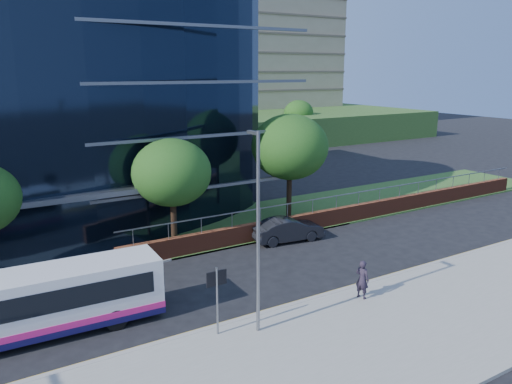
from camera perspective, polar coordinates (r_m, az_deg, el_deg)
ground at (r=20.71m, az=-18.20°, el=-16.81°), size 200.00×200.00×0.00m
kerb at (r=19.83m, az=-17.51°, el=-17.96°), size 80.00×0.25×0.16m
yellow_line_outer at (r=20.03m, az=-17.64°, el=-17.87°), size 80.00×0.08×0.01m
yellow_line_inner at (r=20.16m, az=-17.75°, el=-17.66°), size 80.00×0.08×0.01m
grass_verge at (r=40.96m, az=12.17°, el=-1.01°), size 36.00×8.00×0.12m
retaining_wall at (r=35.57m, az=11.57°, el=-2.31°), size 34.00×0.40×2.11m
apartment_block at (r=82.82m, az=-6.07°, el=14.27°), size 60.00×42.00×30.00m
street_sign at (r=19.67m, az=-4.51°, el=-10.75°), size 0.85×0.09×2.80m
tree_far_c at (r=29.18m, az=-9.61°, el=2.19°), size 4.62×4.62×6.51m
tree_far_d at (r=34.17m, az=3.89°, el=5.14°), size 5.28×5.28×7.44m
tree_dist_e at (r=64.09m, az=-5.80°, el=8.55°), size 4.62×4.62×6.51m
tree_dist_f at (r=74.03m, az=4.90°, el=9.02°), size 4.29×4.29×6.05m
streetlight_east at (r=19.04m, az=0.20°, el=-4.15°), size 0.15×0.77×8.00m
city_bus at (r=21.78m, az=-23.72°, el=-11.54°), size 9.97×2.64×2.67m
parked_car at (r=30.86m, az=3.65°, el=-4.31°), size 4.63×2.14×1.47m
pedestrian at (r=23.49m, az=12.05°, el=-9.73°), size 0.60×0.75×1.81m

